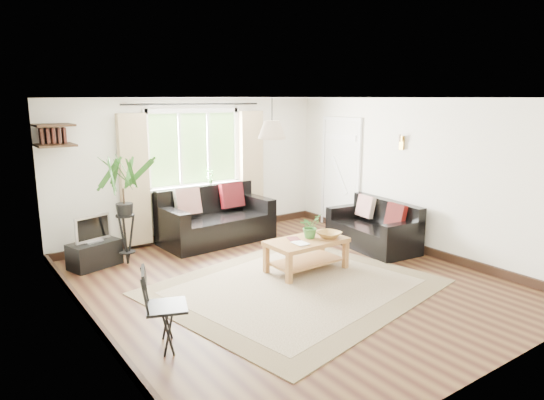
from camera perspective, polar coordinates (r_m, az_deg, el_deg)
floor at (r=6.52m, az=2.05°, el=-9.66°), size 5.50×5.50×0.00m
ceiling at (r=6.07m, az=2.22°, el=11.92°), size 5.50×5.50×0.00m
wall_back at (r=8.51m, az=-9.18°, el=3.66°), size 5.00×0.02×2.40m
wall_front at (r=4.39m, az=24.51°, el=-5.01°), size 5.00×0.02×2.40m
wall_left at (r=5.11m, az=-20.80°, el=-2.44°), size 0.02×5.50×2.40m
wall_right at (r=7.93m, az=16.68°, el=2.72°), size 0.02×5.50×2.40m
rug at (r=6.36m, az=2.69°, el=-10.16°), size 3.79×3.42×0.02m
window at (r=8.43m, az=-9.14°, el=5.98°), size 2.50×0.16×2.16m
door at (r=9.08m, az=8.05°, el=2.93°), size 0.06×0.96×2.06m
corner_shelf at (r=7.48m, az=-24.25°, el=6.98°), size 0.50×0.50×0.34m
pendant_lamp at (r=6.40m, az=0.00°, el=8.79°), size 0.36×0.36×0.54m
wall_sconce at (r=8.00m, az=14.90°, el=6.79°), size 0.12×0.12×0.28m
sofa_back at (r=8.25m, az=-6.55°, el=-1.91°), size 1.91×1.04×0.88m
sofa_right at (r=8.07m, az=11.73°, el=-2.96°), size 1.61×0.93×0.72m
coffee_table at (r=6.87m, az=4.07°, el=-6.51°), size 1.13×0.63×0.46m
table_plant at (r=6.86m, az=4.50°, el=-3.08°), size 0.37×0.34×0.34m
bowl at (r=6.93m, az=6.73°, el=-4.07°), size 0.39×0.39×0.08m
book_a at (r=6.55m, az=2.76°, el=-5.23°), size 0.17×0.23×0.02m
book_b at (r=6.76m, az=1.97°, el=-4.68°), size 0.22×0.25×0.02m
tv_stand at (r=7.49m, az=-20.15°, el=-6.01°), size 0.78×0.57×0.37m
tv at (r=7.39m, az=-20.37°, el=-3.13°), size 0.56×0.32×0.41m
palm_stand at (r=7.32m, az=-16.94°, el=-1.22°), size 0.73×0.73×1.60m
folding_chair at (r=4.90m, az=-12.30°, el=-12.33°), size 0.55×0.55×0.82m
sill_plant at (r=8.53m, az=-7.28°, el=2.82°), size 0.14×0.10×0.27m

